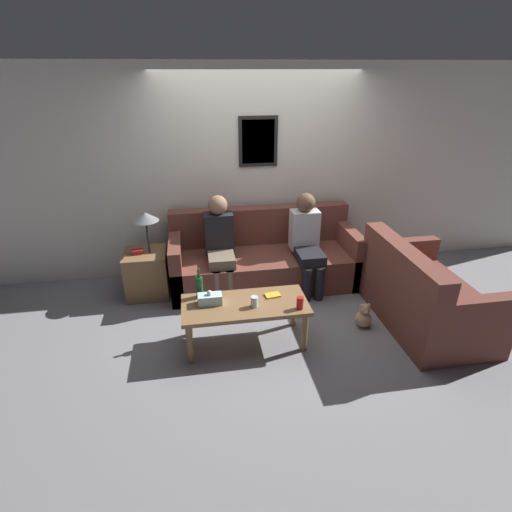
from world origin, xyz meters
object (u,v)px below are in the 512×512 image
couch_side (423,297)px  person_left (220,242)px  couch_main (264,259)px  teddy_bear (364,317)px  person_right (307,239)px  drinking_glass (254,302)px  wine_bottle (200,286)px  coffee_table (245,309)px

couch_side → person_left: bearing=62.7°
couch_main → couch_side: size_ratio=1.57×
teddy_bear → couch_main: bearing=126.7°
person_right → drinking_glass: bearing=-126.8°
couch_side → wine_bottle: couch_side is taller
couch_main → teddy_bear: couch_main is taller
couch_main → coffee_table: 1.31m
couch_side → person_right: (-1.01, 0.99, 0.33)m
coffee_table → drinking_glass: (0.08, -0.07, 0.12)m
coffee_table → person_right: (0.90, 1.03, 0.24)m
couch_main → drinking_glass: 1.36m
couch_main → couch_side: same height
drinking_glass → teddy_bear: bearing=6.6°
coffee_table → person_left: bearing=97.4°
person_right → teddy_bear: bearing=-68.3°
person_left → teddy_bear: size_ratio=4.25×
couch_side → wine_bottle: size_ratio=4.69×
person_left → coffee_table: bearing=-82.6°
couch_side → person_right: size_ratio=1.25×
drinking_glass → teddy_bear: drinking_glass is taller
coffee_table → wine_bottle: size_ratio=3.89×
coffee_table → drinking_glass: 0.16m
couch_main → wine_bottle: couch_main is taller
couch_main → person_left: size_ratio=1.95×
wine_bottle → person_left: (0.28, 0.91, 0.07)m
couch_side → person_right: 1.45m
couch_side → teddy_bear: size_ratio=5.28×
wine_bottle → drinking_glass: size_ratio=2.92×
couch_main → person_left: person_left is taller
drinking_glass → person_right: person_right is taller
wine_bottle → teddy_bear: (1.70, -0.12, -0.46)m
coffee_table → person_right: person_right is taller
teddy_bear → drinking_glass: bearing=-173.4°
drinking_glass → person_left: bearing=100.8°
coffee_table → person_right: size_ratio=1.03×
drinking_glass → person_left: person_left is taller
couch_side → person_left: person_left is taller
couch_main → couch_side: (1.50, -1.20, 0.00)m
wine_bottle → teddy_bear: wine_bottle is taller
couch_main → person_left: (-0.56, -0.14, 0.34)m
wine_bottle → person_right: size_ratio=0.27×
coffee_table → drinking_glass: size_ratio=11.35×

